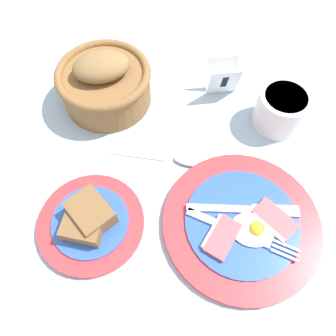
# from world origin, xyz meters

# --- Properties ---
(ground_plane) EXTENTS (3.00, 3.00, 0.00)m
(ground_plane) POSITION_xyz_m (0.00, 0.00, 0.00)
(ground_plane) COLOR #A3BCD1
(breakfast_plate) EXTENTS (0.26, 0.26, 0.03)m
(breakfast_plate) POSITION_xyz_m (0.11, 0.01, 0.01)
(breakfast_plate) COLOR red
(breakfast_plate) RESTS_ON ground_plane
(bread_plate) EXTENTS (0.17, 0.17, 0.05)m
(bread_plate) POSITION_xyz_m (-0.14, -0.01, 0.02)
(bread_plate) COLOR red
(bread_plate) RESTS_ON ground_plane
(sugar_cup) EXTENTS (0.09, 0.09, 0.07)m
(sugar_cup) POSITION_xyz_m (0.19, 0.23, 0.04)
(sugar_cup) COLOR white
(sugar_cup) RESTS_ON ground_plane
(bread_basket) EXTENTS (0.18, 0.18, 0.11)m
(bread_basket) POSITION_xyz_m (-0.15, 0.26, 0.05)
(bread_basket) COLOR brown
(bread_basket) RESTS_ON ground_plane
(number_card) EXTENTS (0.07, 0.05, 0.07)m
(number_card) POSITION_xyz_m (0.08, 0.30, 0.04)
(number_card) COLOR white
(number_card) RESTS_ON ground_plane
(teaspoon_by_saucer) EXTENTS (0.19, 0.04, 0.01)m
(teaspoon_by_saucer) POSITION_xyz_m (-0.00, 0.12, 0.01)
(teaspoon_by_saucer) COLOR silver
(teaspoon_by_saucer) RESTS_ON ground_plane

